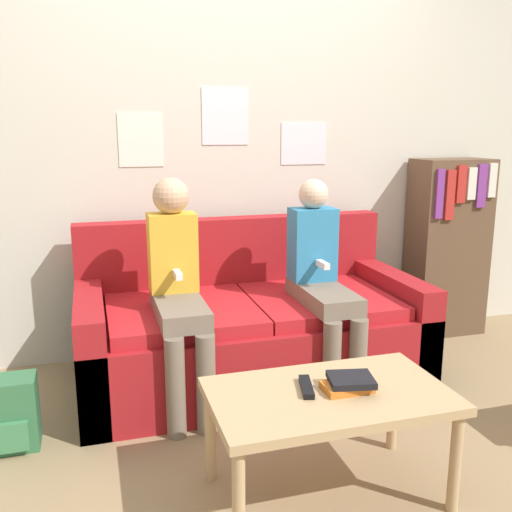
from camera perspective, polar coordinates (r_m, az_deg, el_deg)
The scene contains 10 objects.
ground_plane at distance 2.83m, azimuth 2.61°, elevation -16.62°, with size 10.00×10.00×0.00m, color #937A56.
wall_back at distance 3.55m, azimuth -3.20°, elevation 11.31°, with size 8.00×0.06×2.60m.
couch at distance 3.21m, azimuth -0.72°, elevation -7.36°, with size 1.84×0.91×0.86m.
coffee_table at distance 2.21m, azimuth 7.28°, elevation -14.48°, with size 0.89×0.52×0.43m.
person_left at distance 2.83m, azimuth -7.87°, elevation -2.67°, with size 0.24×0.61×1.15m.
person_right at distance 3.03m, azimuth 6.59°, elevation -2.08°, with size 0.24×0.61×1.12m.
tv_remote at distance 2.19m, azimuth 5.06°, elevation -12.90°, with size 0.08×0.17×0.02m.
book_stack at distance 2.20m, azimuth 9.28°, elevation -12.46°, with size 0.20×0.17×0.05m.
bookshelf at distance 4.07m, azimuth 18.58°, elevation 0.88°, with size 0.50×0.30×1.19m.
backpack at distance 2.80m, azimuth -23.52°, elevation -14.34°, with size 0.25×0.19×0.33m.
Camera 1 is at (-0.81, -2.33, 1.38)m, focal length 40.00 mm.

